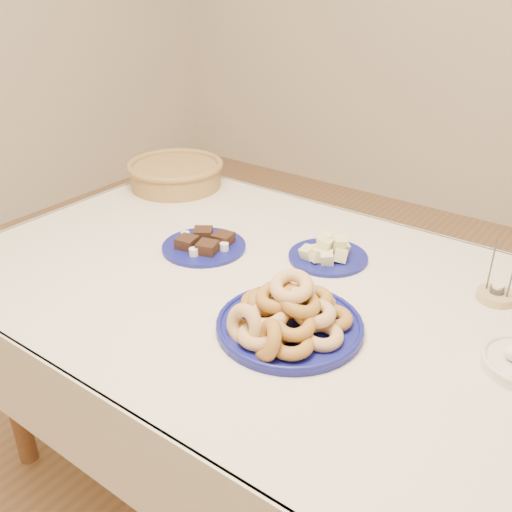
% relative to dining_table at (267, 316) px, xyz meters
% --- Properties ---
extents(ground, '(5.00, 5.00, 0.00)m').
position_rel_dining_table_xyz_m(ground, '(0.00, 0.00, -0.64)').
color(ground, olive).
rests_on(ground, ground).
extents(dining_table, '(1.71, 1.11, 0.75)m').
position_rel_dining_table_xyz_m(dining_table, '(0.00, 0.00, 0.00)').
color(dining_table, brown).
rests_on(dining_table, ground).
extents(donut_platter, '(0.43, 0.43, 0.15)m').
position_rel_dining_table_xyz_m(donut_platter, '(0.16, -0.15, 0.15)').
color(donut_platter, navy).
rests_on(donut_platter, dining_table).
extents(melon_plate, '(0.25, 0.25, 0.08)m').
position_rel_dining_table_xyz_m(melon_plate, '(0.06, 0.21, 0.13)').
color(melon_plate, navy).
rests_on(melon_plate, dining_table).
extents(brownie_plate, '(0.31, 0.31, 0.04)m').
position_rel_dining_table_xyz_m(brownie_plate, '(-0.26, 0.05, 0.12)').
color(brownie_plate, navy).
rests_on(brownie_plate, dining_table).
extents(wicker_basket, '(0.42, 0.42, 0.09)m').
position_rel_dining_table_xyz_m(wicker_basket, '(-0.68, 0.37, 0.16)').
color(wicker_basket, brown).
rests_on(wicker_basket, dining_table).
extents(candle_holder, '(0.11, 0.11, 0.16)m').
position_rel_dining_table_xyz_m(candle_holder, '(0.51, 0.27, 0.12)').
color(candle_holder, tan).
rests_on(candle_holder, dining_table).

